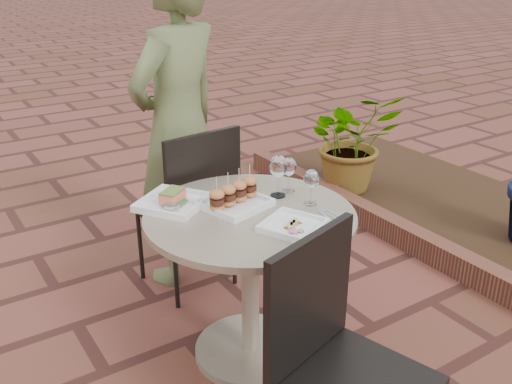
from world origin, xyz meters
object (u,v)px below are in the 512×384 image
cafe_table (250,264)px  plate_salmon (173,201)px  chair_far (194,198)px  chair_near (334,349)px  plate_sliders (234,198)px  plate_tuna (293,225)px  diner (179,127)px

cafe_table → plate_salmon: plate_salmon is taller
chair_far → chair_near: size_ratio=1.00×
chair_far → plate_sliders: bearing=76.2°
plate_salmon → plate_tuna: plate_salmon is taller
chair_far → diner: diner is taller
cafe_table → plate_sliders: size_ratio=2.87×
chair_far → plate_salmon: chair_far is taller
plate_salmon → diner: bearing=61.5°
diner → plate_tuna: bearing=65.7°
chair_far → chair_near: bearing=76.5°
cafe_table → chair_far: 0.65m
plate_sliders → chair_far: bearing=82.2°
cafe_table → plate_tuna: size_ratio=3.06×
cafe_table → diner: bearing=84.4°
diner → plate_salmon: bearing=38.0°
plate_salmon → plate_sliders: bearing=-34.3°
chair_near → plate_tuna: chair_near is taller
chair_near → plate_tuna: size_ratio=3.16×
chair_near → diner: bearing=66.1°
cafe_table → plate_sliders: (-0.02, 0.10, 0.29)m
chair_far → plate_salmon: (-0.29, -0.39, 0.20)m
diner → plate_sliders: 0.76m
cafe_table → plate_salmon: size_ratio=2.47×
cafe_table → diner: 0.93m
diner → plate_salmon: 0.69m
cafe_table → chair_far: chair_far is taller
chair_far → diner: 0.39m
chair_near → cafe_table: bearing=63.8°
plate_sliders → chair_near: bearing=-97.3°
plate_tuna → diner: bearing=89.2°
cafe_table → plate_tuna: (0.07, -0.21, 0.26)m
cafe_table → plate_salmon: 0.43m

